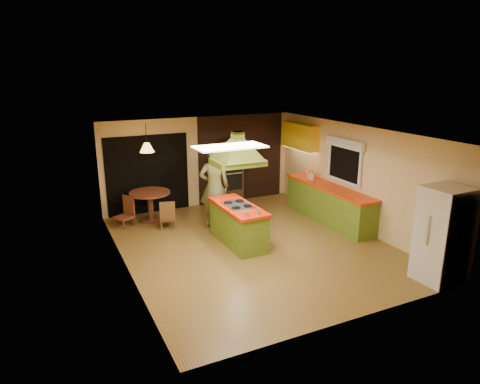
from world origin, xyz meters
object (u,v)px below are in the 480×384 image
refrigerator (442,235)px  wall_oven (230,173)px  dining_table (150,200)px  canister_large (312,176)px  kitchen_island (238,224)px  man (214,187)px

refrigerator → wall_oven: size_ratio=0.97×
dining_table → wall_oven: bearing=9.2°
canister_large → kitchen_island: bearing=-159.1°
refrigerator → canister_large: refrigerator is taller
kitchen_island → dining_table: size_ratio=1.72×
refrigerator → wall_oven: 6.03m
man → canister_large: (2.71, -0.22, 0.02)m
dining_table → canister_large: 4.26m
kitchen_island → wall_oven: (1.02, 2.67, 0.48)m
wall_oven → canister_large: size_ratio=9.05×
refrigerator → wall_oven: (-1.55, 5.83, 0.03)m
kitchen_island → wall_oven: 2.90m
dining_table → kitchen_island: bearing=-58.8°
refrigerator → dining_table: bearing=124.2°
kitchen_island → canister_large: 2.90m
refrigerator → dining_table: size_ratio=1.73×
kitchen_island → refrigerator: (2.57, -3.16, 0.44)m
wall_oven → canister_large: (1.63, -1.66, 0.10)m
kitchen_island → man: bearing=91.5°
kitchen_island → man: 1.35m
dining_table → canister_large: bearing=-17.4°
canister_large → refrigerator: bearing=-91.2°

